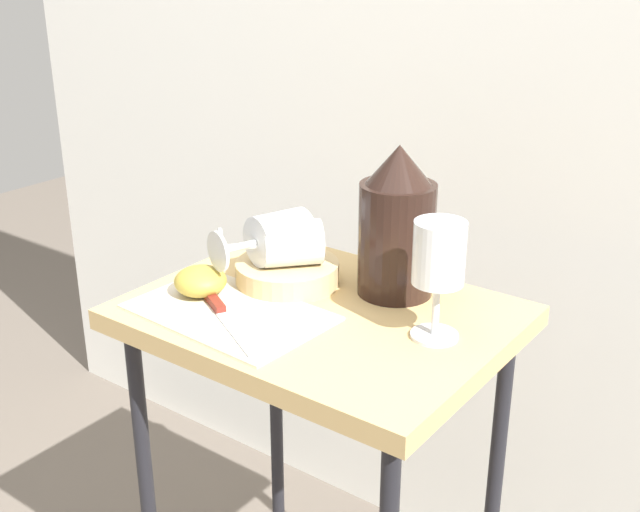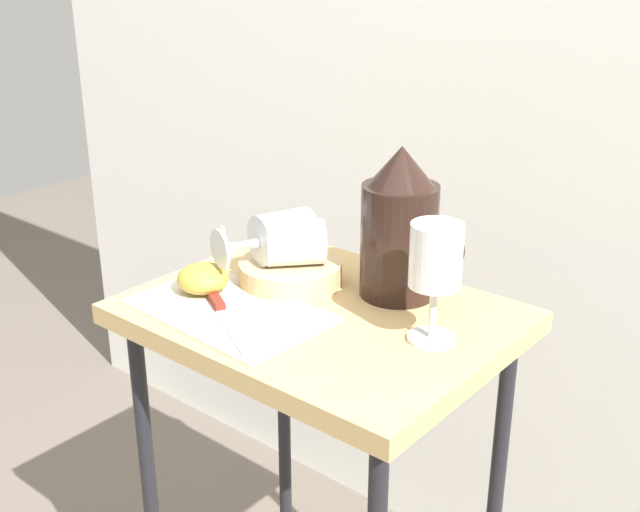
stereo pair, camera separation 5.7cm
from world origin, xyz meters
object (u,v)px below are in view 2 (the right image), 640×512
wine_glass_upright (436,263)px  wine_glass_tipped_near (291,243)px  wine_glass_tipped_far (281,237)px  knife (219,307)px  table (320,363)px  basket_tray (290,272)px  apple_half_left (203,278)px  pitcher (400,237)px

wine_glass_upright → wine_glass_tipped_near: (-0.26, 0.02, -0.04)m
wine_glass_tipped_near → wine_glass_tipped_far: bearing=178.3°
knife → table: bearing=45.2°
wine_glass_upright → wine_glass_tipped_far: 0.28m
basket_tray → apple_half_left: apple_half_left is taller
pitcher → wine_glass_upright: size_ratio=1.39×
wine_glass_upright → wine_glass_tipped_near: wine_glass_upright is taller
table → wine_glass_tipped_near: (-0.08, 0.03, 0.16)m
wine_glass_upright → table: bearing=-173.9°
table → wine_glass_tipped_near: 0.18m
basket_tray → wine_glass_tipped_near: size_ratio=1.01×
table → knife: 0.17m
wine_glass_upright → wine_glass_tipped_far: size_ratio=0.99×
table → basket_tray: (-0.09, 0.04, 0.11)m
pitcher → wine_glass_tipped_near: 0.16m
basket_tray → knife: bearing=-93.5°
knife → basket_tray: bearing=86.5°
wine_glass_tipped_near → knife: bearing=-97.1°
table → apple_half_left: size_ratio=9.51×
table → pitcher: size_ratio=3.25×
basket_tray → pitcher: bearing=25.1°
apple_half_left → knife: size_ratio=0.39×
wine_glass_tipped_far → knife: bearing=-88.4°
table → knife: size_ratio=3.70×
wine_glass_tipped_far → apple_half_left: wine_glass_tipped_far is taller
pitcher → wine_glass_tipped_near: pitcher is taller
table → wine_glass_tipped_far: (-0.10, 0.03, 0.16)m
pitcher → knife: bearing=-126.8°
pitcher → basket_tray: bearing=-154.9°
pitcher → knife: (-0.16, -0.21, -0.08)m
wine_glass_upright → basket_tray: bearing=175.4°
apple_half_left → wine_glass_upright: bearing=15.1°
table → wine_glass_upright: (0.17, 0.02, 0.20)m
table → basket_tray: bearing=156.3°
basket_tray → pitcher: size_ratio=0.70×
wine_glass_tipped_near → knife: (-0.02, -0.13, -0.06)m
wine_glass_upright → apple_half_left: size_ratio=2.11×
wine_glass_tipped_near → apple_half_left: wine_glass_tipped_near is taller
wine_glass_tipped_far → table: bearing=-18.4°
knife → wine_glass_tipped_far: bearing=91.6°
basket_tray → wine_glass_upright: (0.27, -0.02, 0.09)m
table → apple_half_left: (-0.16, -0.07, 0.11)m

